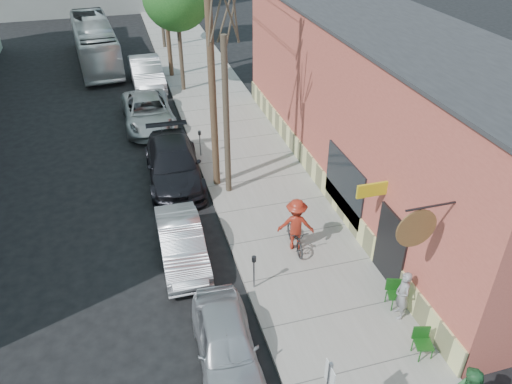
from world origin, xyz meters
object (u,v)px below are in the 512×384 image
object	(u,v)px
patron_grey	(402,295)
car_3	(148,112)
parking_meter_far	(200,139)
bus	(95,43)
car_4	(147,73)
parking_meter_near	(254,267)
car_1	(182,243)
tree_bare	(226,119)
patio_chair_a	(396,294)
cyclist	(296,225)
car_0	(226,343)
car_2	(173,164)
utility_pole_near	(209,61)
patio_chair_b	(424,344)

from	to	relation	value
patron_grey	car_3	world-z (taller)	patron_grey
parking_meter_far	bus	distance (m)	15.98
parking_meter_far	car_4	size ratio (longest dim) A/B	0.24
parking_meter_near	car_1	bearing A→B (deg)	131.89
tree_bare	patio_chair_a	xyz separation A→B (m)	(3.31, -7.71, -2.74)
car_4	tree_bare	bearing A→B (deg)	-82.83
cyclist	car_3	bearing A→B (deg)	-52.30
car_0	car_2	size ratio (longest dim) A/B	0.72
car_0	car_2	xyz separation A→B (m)	(0.00, 9.84, 0.12)
car_3	patron_grey	bearing A→B (deg)	-70.57
car_0	car_3	xyz separation A→B (m)	(-0.49, 15.75, 0.07)
utility_pole_near	patron_grey	size ratio (longest dim) A/B	6.17
parking_meter_far	patio_chair_a	world-z (taller)	parking_meter_far
utility_pole_near	patio_chair_b	xyz separation A→B (m)	(3.51, -10.27, -4.82)
patio_chair_a	tree_bare	bearing A→B (deg)	133.21
cyclist	car_0	bearing A→B (deg)	68.93
parking_meter_far	car_2	bearing A→B (deg)	-132.02
patio_chair_b	car_2	bearing A→B (deg)	129.43
patio_chair_a	cyclist	size ratio (longest dim) A/B	0.45
patio_chair_b	cyclist	distance (m)	5.62
parking_meter_far	bus	size ratio (longest dim) A/B	0.12
patron_grey	patio_chair_a	bearing A→B (deg)	-179.63
utility_pole_near	cyclist	world-z (taller)	utility_pole_near
utility_pole_near	car_0	bearing A→B (deg)	-100.17
cyclist	car_0	distance (m)	5.18
utility_pole_near	patio_chair_a	size ratio (longest dim) A/B	11.36
bus	patio_chair_a	bearing A→B (deg)	-77.16
utility_pole_near	patron_grey	bearing A→B (deg)	-67.49
parking_meter_far	car_0	world-z (taller)	parking_meter_far
parking_meter_near	utility_pole_near	xyz separation A→B (m)	(0.14, 6.48, 4.43)
utility_pole_near	patron_grey	world-z (taller)	utility_pole_near
car_3	bus	xyz separation A→B (m)	(-2.40, 11.07, 0.70)
utility_pole_near	tree_bare	size ratio (longest dim) A/B	1.57
cyclist	car_4	bearing A→B (deg)	-59.51
car_1	bus	xyz separation A→B (m)	(-2.41, 22.29, 0.76)
patio_chair_a	car_1	distance (m)	7.08
parking_meter_near	car_2	distance (m)	7.59
utility_pole_near	bus	world-z (taller)	utility_pole_near
patio_chair_a	parking_meter_near	bearing A→B (deg)	173.54
parking_meter_near	bus	size ratio (longest dim) A/B	0.12
tree_bare	car_4	xyz separation A→B (m)	(-2.00, 13.32, -2.48)
car_0	car_1	size ratio (longest dim) A/B	0.96
utility_pole_near	patio_chair_a	world-z (taller)	utility_pole_near
utility_pole_near	car_2	world-z (taller)	utility_pole_near
cyclist	car_1	distance (m)	3.92
bus	car_0	bearing A→B (deg)	-88.30
tree_bare	car_0	bearing A→B (deg)	-103.74
parking_meter_far	cyclist	xyz separation A→B (m)	(1.92, -7.53, 0.14)
patio_chair_b	parking_meter_far	bearing A→B (deg)	120.88
tree_bare	patio_chair_a	world-z (taller)	tree_bare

